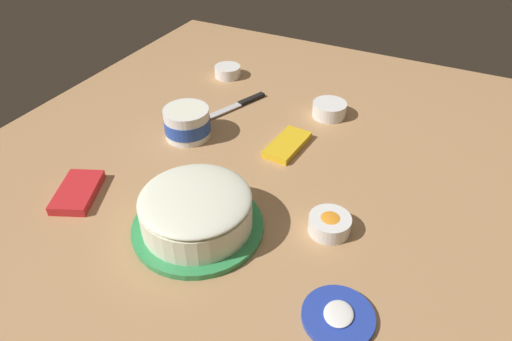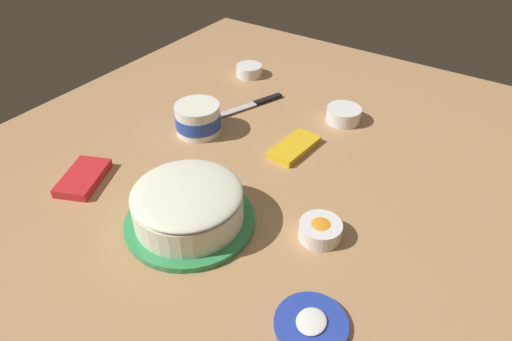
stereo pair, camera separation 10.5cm
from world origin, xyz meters
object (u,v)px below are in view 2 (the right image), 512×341
Objects in this scene: sprinkle_bowl_rainbow at (249,70)px; candy_box_lower at (294,147)px; frosted_cake at (188,207)px; frosting_tub_lid at (311,324)px; sprinkle_bowl_orange at (320,229)px; spreading_knife at (255,104)px; frosting_tub at (198,118)px; sprinkle_bowl_yellow at (344,114)px; candy_box_upper at (83,178)px.

candy_box_lower is (-0.30, -0.35, -0.01)m from sprinkle_bowl_rainbow.
frosted_cake reaches higher than frosting_tub_lid.
frosted_cake is 0.72m from sprinkle_bowl_rainbow.
sprinkle_bowl_orange reaches higher than frosting_tub_lid.
frosting_tub is at bearing 167.28° from spreading_knife.
sprinkle_bowl_rainbow is at bearing 39.27° from spreading_knife.
frosting_tub_lid is at bearing -138.74° from spreading_knife.
sprinkle_bowl_rainbow is at bearing 40.84° from frosting_tub_lid.
frosted_cake is at bearing -161.18° from spreading_knife.
frosting_tub is 0.28m from candy_box_lower.
frosting_tub is 0.83× the size of candy_box_lower.
sprinkle_bowl_yellow is at bearing -9.11° from frosted_cake.
frosted_cake is 0.36m from frosting_tub.
sprinkle_bowl_rainbow is at bearing 54.13° from candy_box_lower.
frosted_cake is 3.18× the size of sprinkle_bowl_rainbow.
frosting_tub_lid is 0.90× the size of candy_box_upper.
candy_box_lower is 0.53m from candy_box_upper.
frosting_tub_lid is at bearing -117.49° from candy_box_upper.
spreading_knife is at bearing -140.73° from sprinkle_bowl_rainbow.
sprinkle_bowl_orange reaches higher than sprinkle_bowl_rainbow.
candy_box_lower is (0.44, 0.29, 0.00)m from frosting_tub_lid.
frosting_tub reaches higher than sprinkle_bowl_rainbow.
frosting_tub is (0.29, 0.22, -0.00)m from frosted_cake.
sprinkle_bowl_orange is 0.91× the size of sprinkle_bowl_yellow.
frosting_tub_lid is 0.52m from candy_box_lower.
frosted_cake is 0.53m from spreading_knife.
spreading_knife is (0.50, 0.17, -0.04)m from frosted_cake.
sprinkle_bowl_rainbow is (0.37, 0.08, -0.02)m from frosting_tub.
spreading_knife is 1.52× the size of candy_box_lower.
sprinkle_bowl_yellow is at bearing 20.75° from frosting_tub_lid.
sprinkle_bowl_orange is (-0.38, -0.42, 0.01)m from spreading_knife.
frosting_tub reaches higher than frosting_tub_lid.
frosting_tub_lid is 1.44× the size of sprinkle_bowl_orange.
sprinkle_bowl_rainbow is (0.73, 0.63, 0.01)m from frosting_tub_lid.
frosting_tub reaches higher than candy_box_upper.
frosting_tub_lid is 1.47× the size of sprinkle_bowl_rainbow.
sprinkle_bowl_yellow reaches higher than spreading_knife.
frosting_tub reaches higher than spreading_knife.
candy_box_lower is at bearing -65.41° from candy_box_upper.
candy_box_upper is at bearing 179.68° from sprinkle_bowl_rainbow.
candy_box_lower is at bearing 33.19° from frosting_tub_lid.
frosting_tub is at bearing 69.73° from sprinkle_bowl_orange.
candy_box_upper is at bearing 142.77° from candy_box_lower.
sprinkle_bowl_rainbow is at bearing 24.54° from frosted_cake.
candy_box_lower reaches higher than spreading_knife.
frosted_cake is 1.95× the size of candy_box_upper.
candy_box_upper is (0.04, 0.64, 0.00)m from frosting_tub_lid.
sprinkle_bowl_orange is (0.12, -0.25, -0.03)m from frosted_cake.
sprinkle_bowl_orange is 0.47m from sprinkle_bowl_yellow.
frosted_cake is at bearing -107.49° from candy_box_upper.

